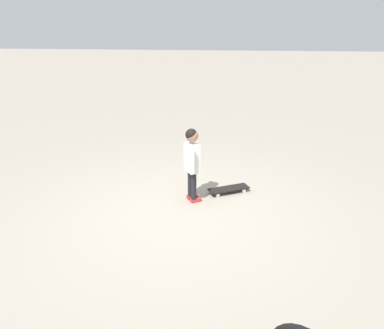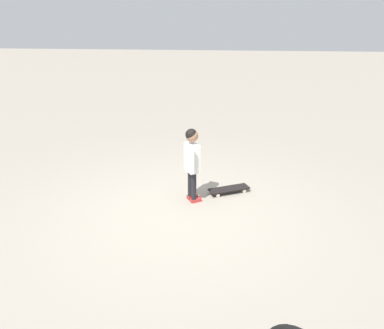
{
  "view_description": "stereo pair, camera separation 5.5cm",
  "coord_description": "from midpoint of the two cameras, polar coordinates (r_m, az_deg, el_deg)",
  "views": [
    {
      "loc": [
        -4.38,
        -0.55,
        2.47
      ],
      "look_at": [
        0.46,
        -0.11,
        0.55
      ],
      "focal_mm": 35.59,
      "sensor_mm": 36.0,
      "label": 1
    },
    {
      "loc": [
        -4.38,
        -0.61,
        2.47
      ],
      "look_at": [
        0.46,
        -0.11,
        0.55
      ],
      "focal_mm": 35.59,
      "sensor_mm": 36.0,
      "label": 2
    }
  ],
  "objects": [
    {
      "name": "ground_plane",
      "position": [
        5.06,
        -2.04,
        -7.68
      ],
      "size": [
        50.0,
        50.0,
        0.0
      ],
      "primitive_type": "plane",
      "color": "#9E9384"
    },
    {
      "name": "child_person",
      "position": [
        5.19,
        -0.29,
        1.09
      ],
      "size": [
        0.41,
        0.26,
        1.06
      ],
      "color": "black",
      "rests_on": "ground"
    },
    {
      "name": "skateboard",
      "position": [
        5.68,
        5.25,
        -3.67
      ],
      "size": [
        0.44,
        0.63,
        0.07
      ],
      "color": "black",
      "rests_on": "ground"
    }
  ]
}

